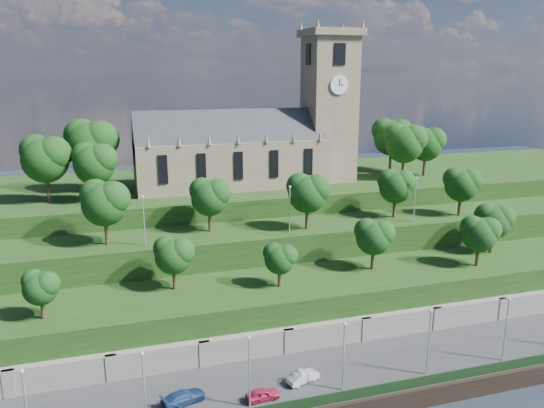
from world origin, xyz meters
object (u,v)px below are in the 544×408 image
object	(u,v)px
car_middle	(303,376)
car_right	(184,397)
church	(257,141)
car_left	(263,394)

from	to	relation	value
car_middle	car_right	xyz separation A→B (m)	(-12.73, -0.06, 0.04)
church	car_middle	world-z (taller)	church
car_right	car_middle	bearing A→B (deg)	-107.23
church	car_left	world-z (taller)	church
church	car_middle	xyz separation A→B (m)	(-6.25, -40.92, -19.90)
church	car_right	distance (m)	49.33
car_left	car_middle	bearing A→B (deg)	-73.51
car_middle	car_right	world-z (taller)	car_right
church	car_left	bearing A→B (deg)	-104.72
church	car_right	xyz separation A→B (m)	(-18.98, -40.97, -19.86)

